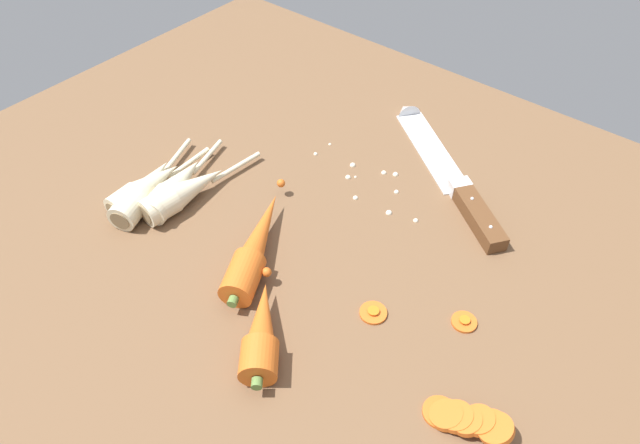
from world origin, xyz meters
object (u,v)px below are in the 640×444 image
Objects in this scene: whole_carrot at (255,247)px; whole_carrot_second at (261,332)px; parsnip_back at (185,192)px; carrot_slice_stray_near at (373,312)px; chefs_knife at (443,165)px; carrot_slice_stray_mid at (464,321)px; parsnip_front at (176,187)px; parsnip_mid_right at (145,190)px; carrot_slice_stack at (467,420)px; parsnip_mid_left at (147,188)px.

whole_carrot is 12.82cm from whole_carrot_second.
parsnip_back is 6.14× the size of carrot_slice_stray_near.
chefs_knife is 2.32× the size of whole_carrot_second.
whole_carrot is 1.56× the size of whole_carrot_second.
chefs_knife is 10.00× the size of carrot_slice_stray_mid.
parsnip_front is 33.58cm from carrot_slice_stray_near.
chefs_knife is 1.57× the size of parsnip_mid_right.
parsnip_back is at bearing -129.39° from chefs_knife.
parsnip_back is 47.05cm from carrot_slice_stack.
whole_carrot reaches higher than parsnip_mid_left.
parsnip_mid_right is at bearing -73.10° from parsnip_mid_left.
carrot_slice_stack is at bearing -4.93° from parsnip_back.
chefs_knife is 43.65cm from parsnip_mid_left.
parsnip_back is at bearing 36.00° from parsnip_mid_right.
carrot_slice_stray_mid is (45.51, 9.70, -1.62)cm from parsnip_mid_left.
whole_carrot_second is 26.25cm from parsnip_back.
carrot_slice_stray_mid is (45.36, 10.17, -1.62)cm from parsnip_mid_right.
parsnip_back reaches higher than carrot_slice_stray_mid.
parsnip_front reaches higher than carrot_slice_stack.
whole_carrot is 16.72cm from parsnip_front.
parsnip_front is at bearing 176.07° from whole_carrot.
carrot_slice_stray_mid is at bearing 45.66° from whole_carrot_second.
parsnip_mid_left is 2.03× the size of carrot_slice_stack.
parsnip_front is at bearing 175.43° from carrot_slice_stack.
parsnip_back is (-14.87, 1.30, -0.12)cm from whole_carrot.
whole_carrot is 32.13cm from carrot_slice_stack.
carrot_slice_stack is (46.87, -4.04, -0.91)cm from parsnip_back.
parsnip_mid_right is at bearing 167.05° from whole_carrot_second.
parsnip_mid_right is (-28.92, 6.65, -0.12)cm from whole_carrot_second.
parsnip_back reaches higher than carrot_slice_stack.
carrot_slice_stray_near is (-15.16, 5.15, -0.71)cm from carrot_slice_stack.
parsnip_mid_right is 36.69cm from carrot_slice_stray_near.
parsnip_mid_right is at bearing -172.95° from carrot_slice_stray_near.
parsnip_front is at bearing -131.28° from chefs_knife.
parsnip_front reaches higher than carrot_slice_stray_near.
chefs_knife is 1.62× the size of parsnip_front.
whole_carrot reaches higher than parsnip_mid_right.
whole_carrot is 17.10cm from carrot_slice_stray_near.
parsnip_mid_left reaches higher than carrot_slice_stray_mid.
parsnip_front and parsnip_back have the same top height.
whole_carrot is at bearing 137.01° from whole_carrot_second.
whole_carrot_second is 29.93cm from parsnip_mid_left.
whole_carrot is at bearing -171.87° from carrot_slice_stray_near.
whole_carrot_second is 23.59cm from carrot_slice_stray_mid.
carrot_slice_stray_near is at bearing -147.71° from carrot_slice_stray_mid.
whole_carrot reaches higher than carrot_slice_stray_near.
parsnip_mid_left reaches higher than chefs_knife.
carrot_slice_stray_near is at bearing -75.41° from chefs_knife.
parsnip_mid_right is (-2.86, -3.24, -0.00)cm from parsnip_front.
parsnip_back is (1.81, 0.15, -0.00)cm from parsnip_front.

